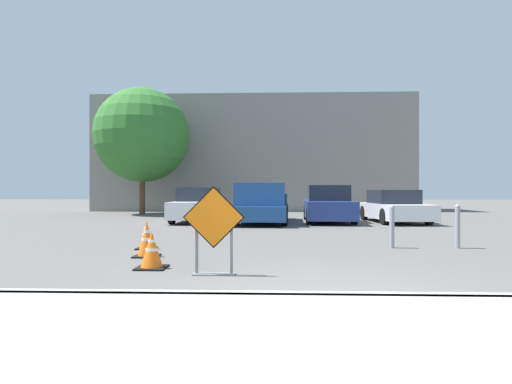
{
  "coord_description": "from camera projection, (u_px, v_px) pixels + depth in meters",
  "views": [
    {
      "loc": [
        -0.68,
        -4.53,
        1.29
      ],
      "look_at": [
        -1.27,
        12.41,
        1.26
      ],
      "focal_mm": 28.0,
      "sensor_mm": 36.0,
      "label": 1
    }
  ],
  "objects": [
    {
      "name": "ground_plane",
      "position": [
        289.0,
        227.0,
        14.5
      ],
      "size": [
        96.0,
        96.0,
        0.0
      ],
      "primitive_type": "plane",
      "color": "#565451"
    },
    {
      "name": "sidewalk_strip",
      "position": [
        360.0,
        351.0,
        3.04
      ],
      "size": [
        27.93,
        2.92,
        0.14
      ],
      "color": "#999993",
      "rests_on": "ground_plane"
    },
    {
      "name": "curb_lip",
      "position": [
        330.0,
        299.0,
        4.5
      ],
      "size": [
        27.93,
        0.2,
        0.14
      ],
      "color": "#999993",
      "rests_on": "ground_plane"
    },
    {
      "name": "road_closed_sign",
      "position": [
        214.0,
        226.0,
        6.13
      ],
      "size": [
        0.95,
        0.2,
        1.37
      ],
      "color": "black",
      "rests_on": "ground_plane"
    },
    {
      "name": "traffic_cone_nearest",
      "position": [
        152.0,
        250.0,
        6.68
      ],
      "size": [
        0.49,
        0.49,
        0.62
      ],
      "color": "black",
      "rests_on": "ground_plane"
    },
    {
      "name": "traffic_cone_second",
      "position": [
        147.0,
        240.0,
        7.87
      ],
      "size": [
        0.47,
        0.47,
        0.68
      ],
      "color": "black",
      "rests_on": "ground_plane"
    },
    {
      "name": "traffic_cone_third",
      "position": [
        146.0,
        235.0,
        8.93
      ],
      "size": [
        0.42,
        0.42,
        0.64
      ],
      "color": "black",
      "rests_on": "ground_plane"
    },
    {
      "name": "parked_car_nearest",
      "position": [
        199.0,
        206.0,
        17.12
      ],
      "size": [
        1.85,
        4.5,
        1.44
      ],
      "rotation": [
        0.0,
        0.0,
        3.14
      ],
      "color": "white",
      "rests_on": "ground_plane"
    },
    {
      "name": "pickup_truck",
      "position": [
        262.0,
        205.0,
        16.18
      ],
      "size": [
        2.26,
        5.36,
        1.6
      ],
      "rotation": [
        0.0,
        0.0,
        3.09
      ],
      "color": "navy",
      "rests_on": "ground_plane"
    },
    {
      "name": "parked_car_second",
      "position": [
        328.0,
        205.0,
        16.81
      ],
      "size": [
        2.12,
        4.46,
        1.54
      ],
      "rotation": [
        0.0,
        0.0,
        3.09
      ],
      "color": "navy",
      "rests_on": "ground_plane"
    },
    {
      "name": "parked_car_third",
      "position": [
        394.0,
        207.0,
        16.74
      ],
      "size": [
        2.1,
        4.47,
        1.35
      ],
      "rotation": [
        0.0,
        0.0,
        3.19
      ],
      "color": "white",
      "rests_on": "ground_plane"
    },
    {
      "name": "bollard_nearest",
      "position": [
        392.0,
        225.0,
        9.09
      ],
      "size": [
        0.12,
        0.12,
        0.98
      ],
      "color": "gray",
      "rests_on": "ground_plane"
    },
    {
      "name": "bollard_second",
      "position": [
        458.0,
        225.0,
        9.04
      ],
      "size": [
        0.12,
        0.12,
        1.0
      ],
      "color": "gray",
      "rests_on": "ground_plane"
    },
    {
      "name": "building_facade_backdrop",
      "position": [
        253.0,
        156.0,
        27.7
      ],
      "size": [
        20.88,
        5.0,
        7.53
      ],
      "color": "gray",
      "rests_on": "ground_plane"
    },
    {
      "name": "street_tree_behind_lot",
      "position": [
        142.0,
        135.0,
        22.52
      ],
      "size": [
        5.31,
        5.31,
        7.12
      ],
      "color": "#513823",
      "rests_on": "ground_plane"
    }
  ]
}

